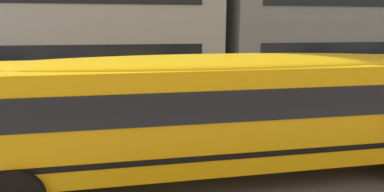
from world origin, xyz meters
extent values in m
plane|color=#4C4C4F|center=(0.00, 0.00, 0.00)|extent=(400.00, 400.00, 0.00)
cube|color=gray|center=(0.00, 7.51, 0.01)|extent=(120.00, 3.00, 0.01)
cube|color=silver|center=(0.00, 0.00, 0.00)|extent=(110.00, 0.16, 0.01)
cube|color=yellow|center=(-3.95, -1.65, 1.59)|extent=(10.94, 2.60, 2.18)
cube|color=black|center=(-3.95, -1.65, 1.98)|extent=(10.29, 2.63, 0.64)
cube|color=black|center=(-3.95, -1.65, 0.94)|extent=(10.96, 2.63, 0.12)
ellipsoid|color=yellow|center=(-3.95, -1.65, 2.68)|extent=(10.51, 2.40, 0.36)
cylinder|color=black|center=(0.19, -0.36, 0.50)|extent=(1.00, 0.29, 0.99)
cylinder|color=black|center=(-8.11, -0.45, 0.50)|extent=(1.00, 0.29, 0.99)
cube|color=black|center=(-9.54, 8.99, 1.92)|extent=(14.40, 0.04, 1.10)
cube|color=black|center=(8.06, 8.99, 1.92)|extent=(13.78, 0.04, 1.10)
camera|label=1|loc=(-5.79, -8.51, 3.52)|focal=29.24mm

